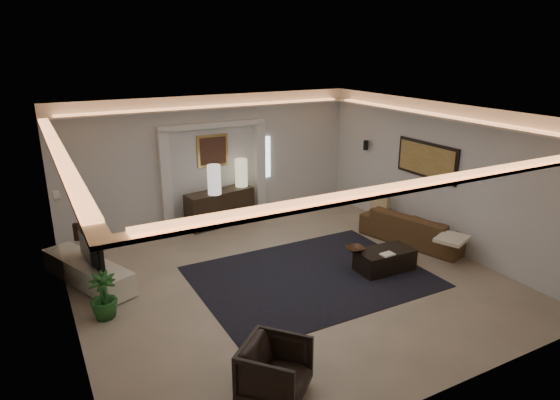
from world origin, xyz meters
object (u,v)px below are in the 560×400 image
sofa (415,227)px  console (220,207)px  armchair (275,370)px  coffee_table (385,260)px

sofa → console: bearing=30.9°
sofa → armchair: bearing=103.7°
console → sofa: 4.32m
armchair → console: bearing=33.4°
sofa → armchair: 5.48m
coffee_table → armchair: 3.89m
sofa → armchair: (-4.74, -2.75, 0.02)m
sofa → coffee_table: sofa is taller
armchair → coffee_table: bearing=-10.1°
console → sofa: size_ratio=0.72×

